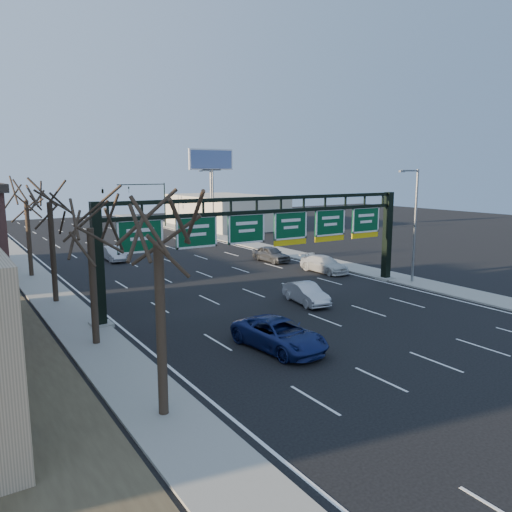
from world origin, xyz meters
TOP-DOWN VIEW (x-y plane):
  - ground at (0.00, 0.00)m, footprint 160.00×160.00m
  - sidewalk_left at (-12.80, 20.00)m, footprint 3.00×120.00m
  - sidewalk_right at (12.80, 20.00)m, footprint 3.00×120.00m
  - lane_markings at (0.00, 20.00)m, footprint 21.60×120.00m
  - sign_gantry at (0.16, 8.00)m, footprint 24.60×1.20m
  - building_right_distant at (20.00, 50.00)m, footprint 12.00×20.00m
  - tree_near at (-12.80, -4.00)m, footprint 3.60×3.60m
  - tree_gantry at (-12.80, 5.00)m, footprint 3.60×3.60m
  - tree_mid at (-12.80, 15.00)m, footprint 3.60×3.60m
  - tree_far at (-12.80, 25.00)m, footprint 3.60×3.60m
  - streetlight_near at (12.47, 6.00)m, footprint 2.15×0.22m
  - streetlight_far at (12.47, 40.00)m, footprint 2.15×0.22m
  - billboard_right at (15.00, 44.98)m, footprint 7.00×0.50m
  - traffic_signal_mast at (5.69, 55.00)m, footprint 10.16×0.54m
  - car_blue_suv at (-5.18, -0.58)m, footprint 3.12×5.73m
  - car_silver_sedan at (1.43, 5.60)m, footprint 2.05×4.39m
  - car_white_wagon at (9.40, 13.07)m, footprint 2.34×5.07m
  - car_grey_far at (8.42, 19.98)m, footprint 2.11×4.58m
  - car_silver_distant at (-4.60, 28.85)m, footprint 1.55×4.38m

SIDE VIEW (x-z plane):
  - ground at x=0.00m, z-range 0.00..0.00m
  - lane_markings at x=0.00m, z-range 0.00..0.01m
  - sidewalk_left at x=-12.80m, z-range 0.00..0.12m
  - sidewalk_right at x=12.80m, z-range 0.00..0.12m
  - car_silver_sedan at x=1.43m, z-range 0.00..1.39m
  - car_white_wagon at x=9.40m, z-range 0.00..1.44m
  - car_silver_distant at x=-4.60m, z-range 0.00..1.44m
  - car_grey_far at x=8.42m, z-range 0.00..1.52m
  - car_blue_suv at x=-5.18m, z-range 0.00..1.52m
  - building_right_distant at x=20.00m, z-range 0.00..5.00m
  - sign_gantry at x=0.16m, z-range 1.03..8.23m
  - streetlight_near at x=12.47m, z-range 0.58..9.58m
  - streetlight_far at x=12.47m, z-range 0.58..9.58m
  - traffic_signal_mast at x=5.69m, z-range 2.00..9.00m
  - tree_gantry at x=-12.80m, z-range 2.87..11.35m
  - tree_near at x=-12.80m, z-range 3.05..11.91m
  - tree_far at x=-12.80m, z-range 3.05..11.91m
  - tree_mid at x=-12.80m, z-range 3.23..12.47m
  - billboard_right at x=15.00m, z-range 3.06..15.06m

